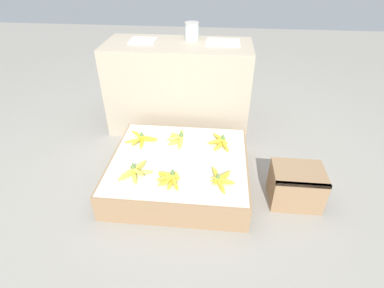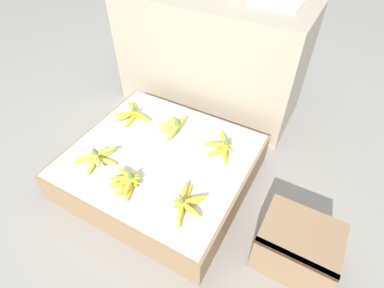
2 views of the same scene
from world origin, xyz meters
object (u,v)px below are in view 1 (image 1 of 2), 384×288
at_px(banana_bunch_middle_midleft, 178,138).
at_px(foam_tray_white, 143,41).
at_px(banana_bunch_front_midleft, 170,178).
at_px(banana_bunch_front_left, 135,171).
at_px(glass_jar, 192,31).
at_px(wooden_crate, 296,186).
at_px(banana_bunch_middle_midright, 221,142).
at_px(banana_bunch_front_midright, 220,179).
at_px(banana_bunch_middle_left, 141,138).

relative_size(banana_bunch_middle_midleft, foam_tray_white, 1.05).
height_order(banana_bunch_front_midleft, foam_tray_white, foam_tray_white).
height_order(banana_bunch_front_left, glass_jar, glass_jar).
bearing_deg(wooden_crate, banana_bunch_middle_midleft, 158.61).
bearing_deg(glass_jar, banana_bunch_middle_midleft, -92.78).
xyz_separation_m(banana_bunch_front_left, foam_tray_white, (-0.15, 1.10, 0.58)).
bearing_deg(banana_bunch_middle_midright, banana_bunch_front_midleft, -125.05).
xyz_separation_m(banana_bunch_front_midleft, banana_bunch_middle_midleft, (-0.01, 0.48, 0.01)).
xyz_separation_m(banana_bunch_front_midleft, glass_jar, (0.03, 1.24, 0.65)).
height_order(wooden_crate, foam_tray_white, foam_tray_white).
height_order(wooden_crate, banana_bunch_front_midright, banana_bunch_front_midright).
relative_size(banana_bunch_middle_left, banana_bunch_middle_midright, 1.24).
distance_m(wooden_crate, banana_bunch_front_left, 1.14).
bearing_deg(banana_bunch_front_midright, banana_bunch_middle_midleft, 127.17).
height_order(banana_bunch_middle_left, banana_bunch_middle_midleft, banana_bunch_middle_midleft).
distance_m(wooden_crate, banana_bunch_middle_left, 1.24).
height_order(banana_bunch_front_midleft, banana_bunch_middle_midright, banana_bunch_middle_midright).
xyz_separation_m(glass_jar, foam_tray_white, (-0.43, -0.09, -0.07)).
relative_size(wooden_crate, banana_bunch_middle_midleft, 1.51).
bearing_deg(banana_bunch_front_midright, banana_bunch_middle_midright, 90.63).
height_order(banana_bunch_front_midright, banana_bunch_middle_left, banana_bunch_middle_left).
relative_size(banana_bunch_front_left, foam_tray_white, 1.11).
bearing_deg(banana_bunch_middle_left, banana_bunch_front_midleft, -56.01).
xyz_separation_m(banana_bunch_middle_left, glass_jar, (0.34, 0.78, 0.66)).
relative_size(banana_bunch_middle_midright, foam_tray_white, 0.99).
bearing_deg(wooden_crate, glass_jar, 127.55).
height_order(banana_bunch_middle_midleft, glass_jar, glass_jar).
bearing_deg(banana_bunch_middle_midright, banana_bunch_middle_midleft, 177.76).
xyz_separation_m(banana_bunch_front_midleft, banana_bunch_front_midright, (0.34, 0.03, -0.00)).
bearing_deg(banana_bunch_front_midleft, banana_bunch_front_left, 168.89).
distance_m(banana_bunch_front_left, glass_jar, 1.39).
relative_size(banana_bunch_front_midright, banana_bunch_middle_left, 0.93).
bearing_deg(banana_bunch_middle_left, wooden_crate, -15.43).
bearing_deg(banana_bunch_front_left, banana_bunch_front_midright, -2.03).
relative_size(banana_bunch_front_left, banana_bunch_middle_midright, 1.12).
bearing_deg(foam_tray_white, banana_bunch_middle_midleft, -59.41).
height_order(banana_bunch_middle_left, glass_jar, glass_jar).
bearing_deg(banana_bunch_front_left, foam_tray_white, 97.71).
distance_m(banana_bunch_front_midleft, banana_bunch_middle_midleft, 0.48).
height_order(banana_bunch_front_midright, glass_jar, glass_jar).
bearing_deg(banana_bunch_middle_left, foam_tray_white, 97.38).
bearing_deg(banana_bunch_front_midright, foam_tray_white, 123.39).
bearing_deg(banana_bunch_front_midright, banana_bunch_front_midleft, -175.07).
bearing_deg(banana_bunch_middle_left, banana_bunch_front_left, -81.74).
bearing_deg(foam_tray_white, glass_jar, 12.48).
relative_size(banana_bunch_middle_left, foam_tray_white, 1.22).
distance_m(banana_bunch_front_left, banana_bunch_middle_midleft, 0.50).
distance_m(banana_bunch_front_midleft, foam_tray_white, 1.35).
bearing_deg(banana_bunch_front_midleft, banana_bunch_middle_midright, 54.95).
relative_size(banana_bunch_front_left, glass_jar, 1.61).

